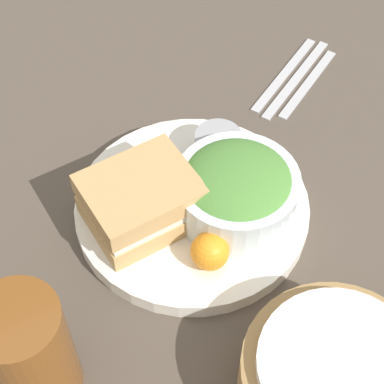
{
  "coord_description": "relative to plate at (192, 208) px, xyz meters",
  "views": [
    {
      "loc": [
        0.2,
        0.38,
        0.6
      ],
      "look_at": [
        0.0,
        0.0,
        0.04
      ],
      "focal_mm": 60.0,
      "sensor_mm": 36.0,
      "label": 1
    }
  ],
  "objects": [
    {
      "name": "ground_plane",
      "position": [
        0.0,
        0.0,
        -0.01
      ],
      "size": [
        4.0,
        4.0,
        0.0
      ],
      "primitive_type": "plane",
      "color": "#4C4238"
    },
    {
      "name": "plate",
      "position": [
        0.0,
        0.0,
        0.0
      ],
      "size": [
        0.26,
        0.26,
        0.02
      ],
      "primitive_type": "cylinder",
      "color": "white",
      "rests_on": "ground_plane"
    },
    {
      "name": "sandwich",
      "position": [
        0.06,
        -0.01,
        0.04
      ],
      "size": [
        0.12,
        0.1,
        0.06
      ],
      "color": "tan",
      "rests_on": "plate"
    },
    {
      "name": "salad_bowl",
      "position": [
        -0.04,
        0.03,
        0.04
      ],
      "size": [
        0.14,
        0.14,
        0.07
      ],
      "color": "silver",
      "rests_on": "plate"
    },
    {
      "name": "dressing_cup",
      "position": [
        -0.06,
        -0.05,
        0.03
      ],
      "size": [
        0.05,
        0.05,
        0.04
      ],
      "primitive_type": "cylinder",
      "color": "#99999E",
      "rests_on": "plate"
    },
    {
      "name": "orange_wedge",
      "position": [
        0.02,
        0.08,
        0.03
      ],
      "size": [
        0.04,
        0.04,
        0.04
      ],
      "primitive_type": "sphere",
      "color": "orange",
      "rests_on": "plate"
    },
    {
      "name": "drink_glass",
      "position": [
        0.22,
        0.11,
        0.06
      ],
      "size": [
        0.08,
        0.08,
        0.13
      ],
      "primitive_type": "cylinder",
      "color": "brown",
      "rests_on": "ground_plane"
    },
    {
      "name": "bread_basket",
      "position": [
        -0.01,
        0.25,
        0.03
      ],
      "size": [
        0.17,
        0.17,
        0.08
      ],
      "color": "#997547",
      "rests_on": "ground_plane"
    },
    {
      "name": "fork",
      "position": [
        -0.22,
        -0.15,
        -0.01
      ],
      "size": [
        0.15,
        0.1,
        0.01
      ],
      "primitive_type": "cube",
      "rotation": [
        0.0,
        0.0,
        3.66
      ],
      "color": "#B2B2B7",
      "rests_on": "ground_plane"
    },
    {
      "name": "knife",
      "position": [
        -0.23,
        -0.13,
        -0.01
      ],
      "size": [
        0.16,
        0.1,
        0.01
      ],
      "primitive_type": "cube",
      "rotation": [
        0.0,
        0.0,
        3.66
      ],
      "color": "#B2B2B7",
      "rests_on": "ground_plane"
    },
    {
      "name": "spoon",
      "position": [
        -0.24,
        -0.12,
        -0.01
      ],
      "size": [
        0.14,
        0.09,
        0.01
      ],
      "primitive_type": "cube",
      "rotation": [
        0.0,
        0.0,
        3.66
      ],
      "color": "#B2B2B7",
      "rests_on": "ground_plane"
    }
  ]
}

